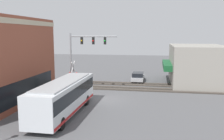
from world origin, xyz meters
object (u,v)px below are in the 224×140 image
object	(u,v)px
city_bus	(64,96)
crossing_signal	(73,73)
parked_car_silver	(138,77)
pedestrian_at_crossing	(71,84)

from	to	relation	value
city_bus	crossing_signal	distance (m)	9.43
city_bus	crossing_signal	size ratio (longest dim) A/B	2.87
crossing_signal	city_bus	bearing A→B (deg)	-166.32
parked_car_silver	pedestrian_at_crossing	size ratio (longest dim) A/B	2.42
crossing_signal	pedestrian_at_crossing	world-z (taller)	crossing_signal
city_bus	pedestrian_at_crossing	distance (m)	8.85
city_bus	pedestrian_at_crossing	xyz separation A→B (m)	(8.49, 2.39, -0.73)
crossing_signal	parked_car_silver	distance (m)	11.32
crossing_signal	parked_car_silver	xyz separation A→B (m)	(8.20, -7.63, -1.66)
parked_car_silver	pedestrian_at_crossing	bearing A→B (deg)	138.69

